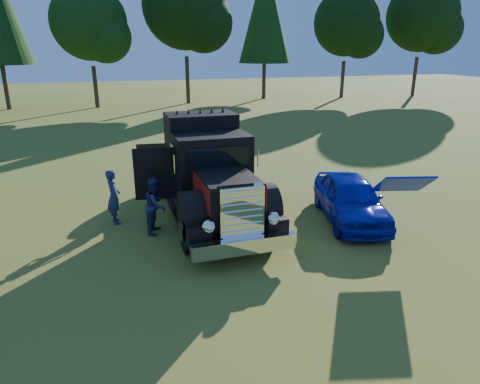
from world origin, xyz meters
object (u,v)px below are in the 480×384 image
Objects in this scene: hotrod_coupe at (351,198)px; spectator_near at (114,197)px; diamond_t_truck at (209,176)px; spectator_far at (156,205)px.

spectator_near is at bearing 164.17° from hotrod_coupe.
hotrod_coupe is 2.71× the size of spectator_near.
spectator_far is at bearing -159.62° from diamond_t_truck.
spectator_near is at bearing 69.49° from spectator_far.
hotrod_coupe is 5.63m from spectator_far.
hotrod_coupe is 2.78× the size of spectator_far.
hotrod_coupe is at bearing -20.75° from diamond_t_truck.
hotrod_coupe is 6.88m from spectator_near.
spectator_far is (-1.65, -0.61, -0.50)m from diamond_t_truck.
diamond_t_truck is at bearing -46.61° from spectator_far.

